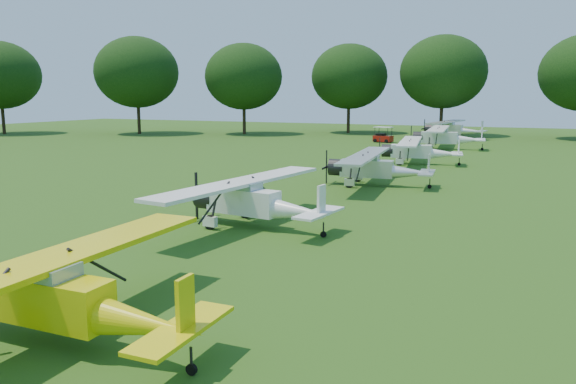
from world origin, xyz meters
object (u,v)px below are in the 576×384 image
(aircraft_4, at_px, (375,166))
(aircraft_6, at_px, (445,136))
(aircraft_7, at_px, (452,128))
(aircraft_5, at_px, (417,149))
(aircraft_3, at_px, (253,198))
(golf_cart, at_px, (383,137))
(aircraft_2, at_px, (63,294))

(aircraft_4, distance_m, aircraft_6, 24.61)
(aircraft_6, bearing_deg, aircraft_7, 89.83)
(aircraft_7, bearing_deg, aircraft_5, -80.23)
(aircraft_6, xyz_separation_m, aircraft_7, (-1.30, 13.38, 0.05))
(aircraft_4, bearing_deg, aircraft_3, -103.60)
(aircraft_3, xyz_separation_m, aircraft_5, (1.68, 23.45, -0.02))
(golf_cart, bearing_deg, aircraft_6, -23.52)
(aircraft_3, distance_m, aircraft_6, 36.73)
(aircraft_3, distance_m, aircraft_7, 50.08)
(golf_cart, bearing_deg, aircraft_7, 63.75)
(aircraft_6, bearing_deg, aircraft_5, -95.49)
(golf_cart, bearing_deg, aircraft_3, -69.99)
(aircraft_7, bearing_deg, golf_cart, -121.36)
(aircraft_7, bearing_deg, aircraft_2, -82.06)
(aircraft_3, height_order, golf_cart, aircraft_3)
(aircraft_3, distance_m, golf_cart, 42.53)
(aircraft_2, xyz_separation_m, aircraft_4, (0.08, 23.25, 0.02))
(aircraft_4, distance_m, aircraft_7, 38.01)
(aircraft_5, bearing_deg, aircraft_2, -99.21)
(aircraft_2, bearing_deg, aircraft_3, 96.40)
(aircraft_2, relative_size, aircraft_6, 0.88)
(aircraft_3, height_order, aircraft_5, aircraft_3)
(aircraft_3, xyz_separation_m, golf_cart, (-5.96, 42.10, -0.59))
(aircraft_2, height_order, aircraft_4, aircraft_4)
(aircraft_2, relative_size, aircraft_3, 0.97)
(golf_cart, bearing_deg, aircraft_5, -55.78)
(aircraft_5, height_order, aircraft_6, aircraft_6)
(aircraft_2, xyz_separation_m, golf_cart, (-7.44, 53.26, -0.57))
(aircraft_4, relative_size, aircraft_5, 1.01)
(aircraft_2, height_order, aircraft_6, aircraft_6)
(aircraft_3, bearing_deg, aircraft_6, 94.21)
(aircraft_2, distance_m, aircraft_4, 23.25)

